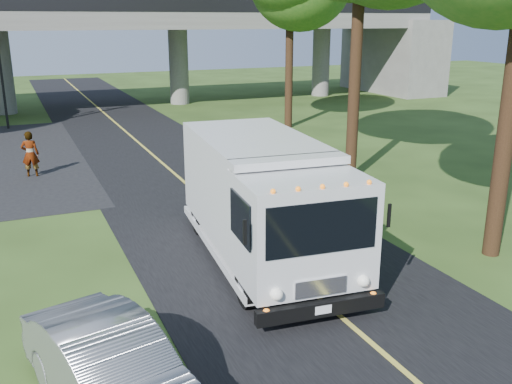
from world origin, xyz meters
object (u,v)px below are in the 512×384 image
step_van (263,197)px  silver_sedan (112,371)px  traffic_signal (1,72)px  pedestrian (30,154)px

step_van → silver_sedan: step_van is taller
traffic_signal → pedestrian: 11.91m
traffic_signal → silver_sedan: bearing=-87.7°
silver_sedan → pedestrian: 15.76m
pedestrian → traffic_signal: bearing=-74.8°
step_van → silver_sedan: (-4.67, -4.54, -0.98)m
silver_sedan → traffic_signal: bearing=77.6°
traffic_signal → step_van: size_ratio=0.68×
traffic_signal → silver_sedan: size_ratio=1.19×
silver_sedan → pedestrian: pedestrian is taller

